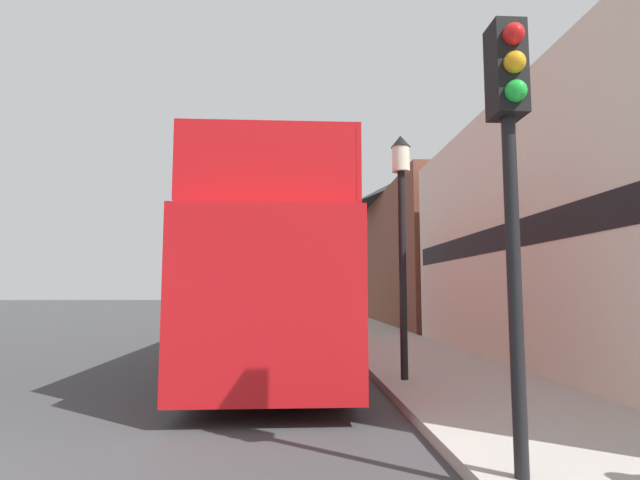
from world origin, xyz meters
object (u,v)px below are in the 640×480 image
tour_bus (278,286)px  parked_car_ahead_of_bus (302,316)px  traffic_signal (510,138)px  lamp_post_second (343,239)px  lamp_post_nearest (402,207)px

tour_bus → parked_car_ahead_of_bus: bearing=85.2°
parked_car_ahead_of_bus → traffic_signal: size_ratio=1.06×
traffic_signal → lamp_post_second: (0.02, 14.14, 0.58)m
tour_bus → traffic_signal: traffic_signal is taller
traffic_signal → lamp_post_nearest: 4.62m
parked_car_ahead_of_bus → traffic_signal: (1.44, -16.37, 2.33)m
lamp_post_nearest → lamp_post_second: (-0.06, 9.53, 0.41)m
lamp_post_second → lamp_post_nearest: bearing=-89.6°
parked_car_ahead_of_bus → lamp_post_second: size_ratio=0.83×
lamp_post_second → traffic_signal: bearing=-90.1°
traffic_signal → tour_bus: bearing=106.2°
parked_car_ahead_of_bus → lamp_post_nearest: size_ratio=0.95×
tour_bus → traffic_signal: (2.21, -7.60, 1.20)m
traffic_signal → lamp_post_second: lamp_post_second is taller
traffic_signal → lamp_post_nearest: lamp_post_nearest is taller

